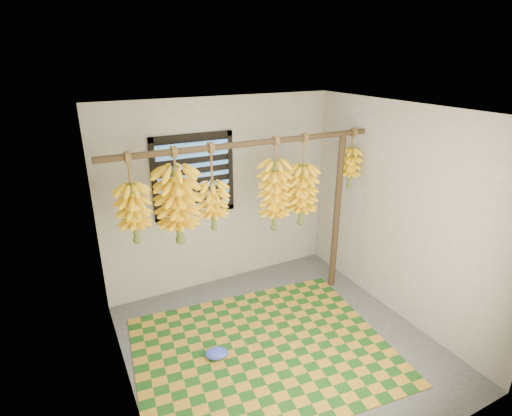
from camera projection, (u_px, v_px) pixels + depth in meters
floor at (280, 345)px, 4.19m from camera, size 3.00×3.00×0.01m
ceiling at (286, 111)px, 3.32m from camera, size 3.00×3.00×0.01m
wall_back at (221, 195)px, 5.00m from camera, size 3.00×0.01×2.40m
wall_left at (117, 281)px, 3.11m from camera, size 0.01×3.00×2.40m
wall_right at (400, 214)px, 4.40m from camera, size 0.01×3.00×2.40m
window at (194, 176)px, 4.72m from camera, size 1.00×0.04×1.00m
hanging_pole at (249, 144)px, 4.04m from camera, size 3.00×0.06×0.06m
support_post at (337, 214)px, 4.92m from camera, size 0.08×0.08×2.00m
woven_mat at (263, 350)px, 4.11m from camera, size 2.75×2.30×0.01m
plastic_bag at (216, 353)px, 3.98m from camera, size 0.28×0.24×0.10m
banana_bunch_a at (134, 213)px, 3.72m from camera, size 0.31×0.31×0.88m
banana_bunch_b at (178, 205)px, 3.90m from camera, size 0.42×0.42×0.98m
banana_bunch_c at (213, 205)px, 4.08m from camera, size 0.32×0.32×0.91m
banana_bunch_d at (275, 195)px, 4.40m from camera, size 0.35×0.35×1.06m
banana_bunch_e at (302, 195)px, 4.57m from camera, size 0.36×0.36×1.07m
banana_bunch_f at (350, 167)px, 4.77m from camera, size 0.26×0.26×0.72m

